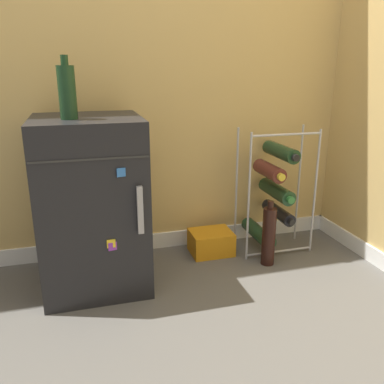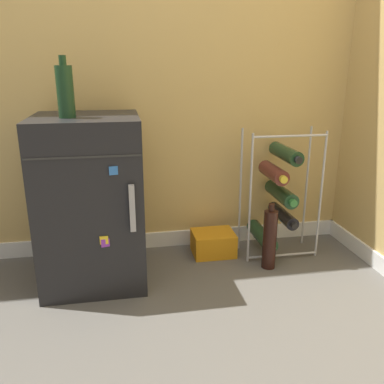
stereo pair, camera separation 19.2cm
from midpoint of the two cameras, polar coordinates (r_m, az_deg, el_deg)
name	(u,v)px [view 2 (the right image)]	position (r m, az deg, el deg)	size (l,w,h in m)	color
ground_plane	(196,306)	(1.87, 3.60, -15.73)	(14.00, 14.00, 0.00)	#56544F
wall_back	(172,20)	(2.25, -0.24, 22.98)	(7.00, 0.07, 2.50)	tan
mini_fridge	(91,201)	(1.97, -11.28, -1.27)	(0.48, 0.51, 0.80)	black
wine_rack	(277,195)	(2.28, 14.19, -0.42)	(0.41, 0.32, 0.70)	#B2B2B7
soda_box	(213,243)	(2.31, 5.40, -7.19)	(0.23, 0.19, 0.13)	orange
fridge_top_bottle	(65,91)	(1.82, -14.45, 13.57)	(0.07, 0.07, 0.26)	#19381E
loose_bottle_floor	(270,239)	(2.17, 13.37, -6.48)	(0.07, 0.07, 0.35)	black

